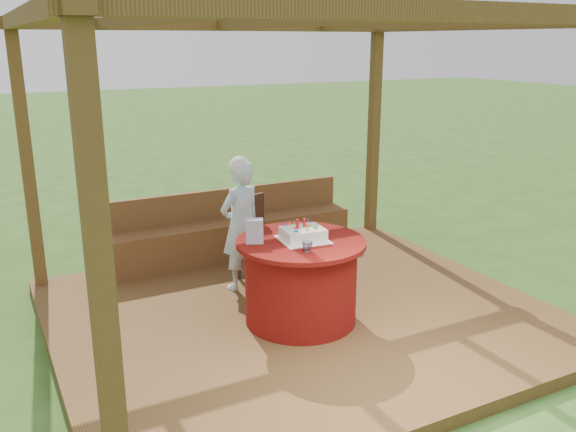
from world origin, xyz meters
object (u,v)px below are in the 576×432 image
object	(u,v)px
chair	(257,233)
elderly_woman	(241,223)
table	(301,280)
gift_bag	(254,231)
birthday_cake	(303,234)
bench	(231,235)
drinking_glass	(307,247)

from	to	relation	value
chair	elderly_woman	bearing A→B (deg)	-144.01
table	gift_bag	world-z (taller)	gift_bag
gift_bag	table	bearing A→B (deg)	5.18
elderly_woman	table	bearing A→B (deg)	-80.39
chair	birthday_cake	xyz separation A→B (m)	(-0.08, -1.18, 0.34)
chair	elderly_woman	xyz separation A→B (m)	(-0.27, -0.19, 0.20)
bench	table	xyz separation A→B (m)	(-0.10, -1.91, 0.13)
bench	elderly_woman	size ratio (longest dim) A/B	2.15
table	birthday_cake	xyz separation A→B (m)	(0.02, -0.00, 0.44)
bench	table	bearing A→B (deg)	-93.03
chair	drinking_glass	xyz separation A→B (m)	(-0.20, -1.47, 0.33)
birthday_cake	drinking_glass	xyz separation A→B (m)	(-0.12, -0.29, -0.01)
table	elderly_woman	size ratio (longest dim) A/B	0.84
bench	chair	size ratio (longest dim) A/B	3.36
chair	elderly_woman	size ratio (longest dim) A/B	0.64
elderly_woman	birthday_cake	distance (m)	1.01
chair	elderly_woman	distance (m)	0.39
gift_bag	drinking_glass	bearing A→B (deg)	-31.73
table	chair	bearing A→B (deg)	85.15
birthday_cake	elderly_woman	bearing A→B (deg)	100.71
chair	birthday_cake	distance (m)	1.23
bench	table	size ratio (longest dim) A/B	2.56
chair	gift_bag	size ratio (longest dim) A/B	4.12
elderly_woman	drinking_glass	world-z (taller)	elderly_woman
bench	drinking_glass	xyz separation A→B (m)	(-0.20, -2.20, 0.56)
birthday_cake	drinking_glass	size ratio (longest dim) A/B	4.91
elderly_woman	birthday_cake	size ratio (longest dim) A/B	3.08
table	gift_bag	bearing A→B (deg)	162.20
elderly_woman	birthday_cake	xyz separation A→B (m)	(0.19, -0.98, 0.14)
table	drinking_glass	distance (m)	0.53
table	elderly_woman	bearing A→B (deg)	99.61
bench	gift_bag	distance (m)	1.96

